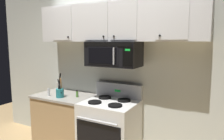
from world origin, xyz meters
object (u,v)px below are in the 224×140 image
object	(u,v)px
salt_shaker	(49,92)
stove_range	(110,131)
over_range_microwave	(114,54)
pepper_mill	(58,88)
utensil_crock_teal	(60,92)
spice_jar	(77,94)

from	to	relation	value
salt_shaker	stove_range	bearing A→B (deg)	8.91
over_range_microwave	pepper_mill	world-z (taller)	over_range_microwave
stove_range	salt_shaker	size ratio (longest dim) A/B	9.52
stove_range	pepper_mill	xyz separation A→B (m)	(-1.00, 0.04, 0.52)
over_range_microwave	utensil_crock_teal	size ratio (longest dim) A/B	2.02
utensil_crock_teal	pepper_mill	xyz separation A→B (m)	(-0.21, 0.18, 0.00)
over_range_microwave	salt_shaker	xyz separation A→B (m)	(-1.02, -0.28, -0.62)
over_range_microwave	pepper_mill	xyz separation A→B (m)	(-1.00, -0.08, -0.59)
salt_shaker	spice_jar	xyz separation A→B (m)	(0.45, 0.15, -0.00)
utensil_crock_teal	salt_shaker	bearing A→B (deg)	-176.55
stove_range	spice_jar	size ratio (longest dim) A/B	10.16
utensil_crock_teal	spice_jar	distance (m)	0.26
utensil_crock_teal	salt_shaker	distance (m)	0.23
pepper_mill	over_range_microwave	bearing A→B (deg)	4.56
spice_jar	pepper_mill	bearing A→B (deg)	174.01
utensil_crock_teal	salt_shaker	xyz separation A→B (m)	(-0.22, -0.01, -0.03)
stove_range	salt_shaker	xyz separation A→B (m)	(-1.02, -0.16, 0.49)
pepper_mill	spice_jar	xyz separation A→B (m)	(0.43, -0.05, -0.03)
stove_range	spice_jar	bearing A→B (deg)	-179.14
salt_shaker	spice_jar	world-z (taller)	salt_shaker
over_range_microwave	utensil_crock_teal	distance (m)	1.02
over_range_microwave	pepper_mill	size ratio (longest dim) A/B	4.27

